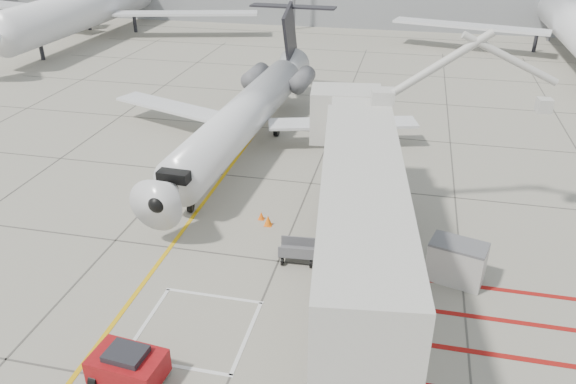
# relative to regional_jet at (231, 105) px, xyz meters

# --- Properties ---
(ground_plane) EXTENTS (260.00, 260.00, 0.00)m
(ground_plane) POSITION_rel_regional_jet_xyz_m (5.20, -13.94, -3.66)
(ground_plane) COLOR gray
(ground_plane) RESTS_ON ground
(regional_jet) EXTENTS (23.37, 28.88, 7.32)m
(regional_jet) POSITION_rel_regional_jet_xyz_m (0.00, 0.00, 0.00)
(regional_jet) COLOR silver
(regional_jet) RESTS_ON ground_plane
(jet_bridge) EXTENTS (11.84, 20.93, 7.96)m
(jet_bridge) POSITION_rel_regional_jet_xyz_m (8.93, -12.54, 0.32)
(jet_bridge) COLOR beige
(jet_bridge) RESTS_ON ground_plane
(pushback_tug) EXTENTS (2.52, 1.72, 1.40)m
(pushback_tug) POSITION_rel_regional_jet_xyz_m (1.96, -17.89, -2.96)
(pushback_tug) COLOR maroon
(pushback_tug) RESTS_ON ground_plane
(baggage_cart) EXTENTS (1.69, 1.14, 1.02)m
(baggage_cart) POSITION_rel_regional_jet_xyz_m (6.04, -9.73, -3.15)
(baggage_cart) COLOR #55555A
(baggage_cart) RESTS_ON ground_plane
(ground_power_unit) EXTENTS (2.56, 1.90, 1.81)m
(ground_power_unit) POSITION_rel_regional_jet_xyz_m (12.85, -9.61, -2.76)
(ground_power_unit) COLOR #B8B4AF
(ground_power_unit) RESTS_ON ground_plane
(cone_nose) EXTENTS (0.31, 0.31, 0.43)m
(cone_nose) POSITION_rel_regional_jet_xyz_m (3.48, -6.48, -3.45)
(cone_nose) COLOR #FF640D
(cone_nose) RESTS_ON ground_plane
(cone_side) EXTENTS (0.40, 0.40, 0.55)m
(cone_side) POSITION_rel_regional_jet_xyz_m (3.97, -6.98, -3.38)
(cone_side) COLOR orange
(cone_side) RESTS_ON ground_plane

